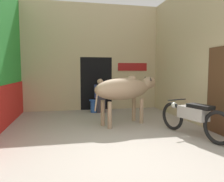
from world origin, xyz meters
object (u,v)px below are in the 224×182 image
at_px(cow, 125,89).
at_px(shopkeeper_seated, 100,94).
at_px(motorcycle_near, 193,117).
at_px(plastic_stool, 94,106).

distance_m(cow, shopkeeper_seated, 2.03).
bearing_deg(motorcycle_near, cow, 129.81).
distance_m(motorcycle_near, shopkeeper_seated, 3.80).
distance_m(shopkeeper_seated, plastic_stool, 0.48).
bearing_deg(motorcycle_near, shopkeeper_seated, 115.55).
relative_size(motorcycle_near, plastic_stool, 4.23).
height_order(shopkeeper_seated, plastic_stool, shopkeeper_seated).
height_order(cow, shopkeeper_seated, cow).
relative_size(shopkeeper_seated, plastic_stool, 2.64).
distance_m(cow, plastic_stool, 2.19).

